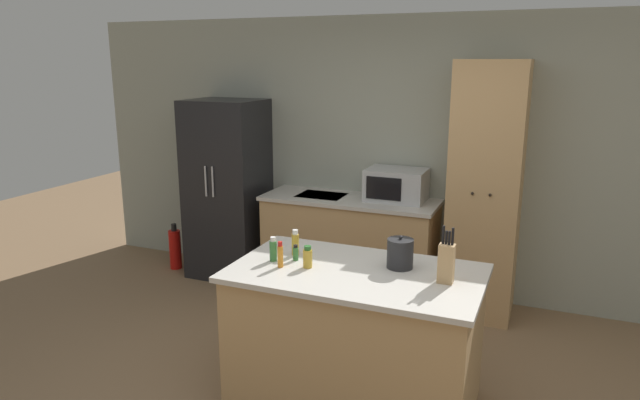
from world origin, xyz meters
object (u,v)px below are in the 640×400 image
Objects in this scene: microwave at (396,185)px; spice_bottle_tall_dark at (280,255)px; kettle at (400,253)px; spice_bottle_short_red at (273,250)px; spice_bottle_pale_salt at (308,257)px; spice_bottle_amber_oil at (295,243)px; refrigerator at (228,189)px; fire_extinguisher at (175,249)px; spice_bottle_green_herb at (296,253)px; knife_block at (446,262)px; pantry_cabinet at (485,192)px.

spice_bottle_tall_dark is at bearing -96.90° from microwave.
spice_bottle_short_red is at bearing -166.11° from kettle.
kettle reaches higher than spice_bottle_short_red.
kettle is at bearing 22.37° from spice_bottle_pale_salt.
spice_bottle_short_red is 0.18m from spice_bottle_amber_oil.
refrigerator is 0.93m from fire_extinguisher.
refrigerator is at bearing 132.87° from spice_bottle_green_herb.
spice_bottle_short_red is 2.72m from fire_extinguisher.
knife_block reaches higher than kettle.
spice_bottle_tall_dark is at bearing -38.78° from fire_extinguisher.
kettle is (0.67, 0.13, 0.05)m from spice_bottle_green_herb.
spice_bottle_amber_oil is at bearing -98.22° from microwave.
spice_bottle_green_herb is 2.77m from fire_extinguisher.
spice_bottle_green_herb is (-1.00, -1.70, -0.14)m from pantry_cabinet.
microwave is 1.55× the size of knife_block.
spice_bottle_green_herb is at bearing 27.31° from spice_bottle_short_red.
microwave reaches higher than spice_bottle_amber_oil.
spice_bottle_amber_oil is 1.69× the size of spice_bottle_green_herb.
knife_block is at bearing 5.65° from spice_bottle_pale_salt.
refrigerator reaches higher than spice_bottle_amber_oil.
spice_bottle_tall_dark is at bearing -158.05° from kettle.
spice_bottle_green_herb is 0.68m from kettle.
pantry_cabinet reaches higher than spice_bottle_tall_dark.
spice_bottle_green_herb is (-0.98, 0.01, -0.08)m from knife_block.
microwave is at bearing 87.87° from spice_bottle_pale_salt.
spice_bottle_amber_oil reaches higher than spice_bottle_short_red.
refrigerator reaches higher than knife_block.
knife_block is at bearing -66.06° from microwave.
microwave is at bearing 83.64° from spice_bottle_green_herb.
pantry_cabinet is 13.47× the size of spice_bottle_short_red.
spice_bottle_amber_oil is at bearing 61.82° from spice_bottle_short_red.
spice_bottle_tall_dark is 0.95× the size of spice_bottle_amber_oil.
spice_bottle_short_red is (-0.09, 0.09, -0.00)m from spice_bottle_tall_dark.
microwave is at bearing 175.21° from pantry_cabinet.
knife_block is at bearing -33.51° from refrigerator.
fire_extinguisher is at bearing -170.10° from refrigerator.
fire_extinguisher is at bearing 153.54° from knife_block.
fire_extinguisher is at bearing 141.22° from spice_bottle_tall_dark.
spice_bottle_green_herb is at bearing -120.40° from pantry_cabinet.
microwave is 1.08× the size of fire_extinguisher.
refrigerator is at bearing 145.25° from kettle.
pantry_cabinet is 20.88× the size of spice_bottle_green_herb.
spice_bottle_short_red is 0.92× the size of spice_bottle_amber_oil.
spice_bottle_tall_dark is 0.17m from spice_bottle_pale_salt.
refrigerator is at bearing -176.90° from microwave.
knife_block is 2.11× the size of spice_bottle_short_red.
refrigerator reaches higher than fire_extinguisher.
spice_bottle_short_red is at bearing 174.44° from spice_bottle_pale_salt.
refrigerator is 10.70× the size of spice_bottle_tall_dark.
kettle is (0.80, 0.20, 0.02)m from spice_bottle_short_red.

